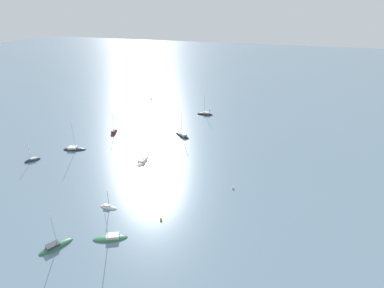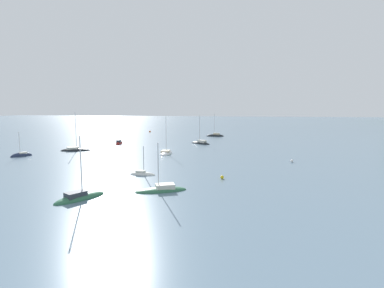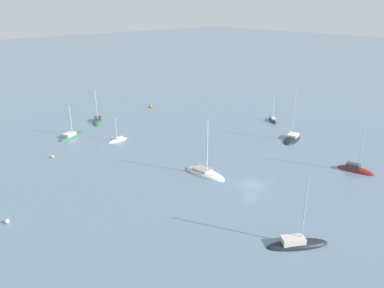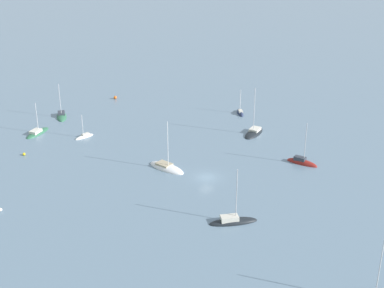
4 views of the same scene
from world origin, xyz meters
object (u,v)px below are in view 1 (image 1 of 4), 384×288
at_px(sailboat_3, 182,136).
at_px(mooring_buoy_0, 233,188).
at_px(sailboat_4, 114,133).
at_px(sailboat_8, 33,161).
at_px(sailboat_1, 108,207).
at_px(sailboat_2, 75,149).
at_px(sailboat_6, 143,161).
at_px(sailboat_7, 56,247).
at_px(sailboat_0, 111,238).
at_px(mooring_buoy_3, 161,219).
at_px(mooring_buoy_2, 210,110).
at_px(sailboat_5, 205,114).
at_px(mooring_buoy_4, 151,99).

distance_m(sailboat_3, mooring_buoy_0, 39.46).
distance_m(sailboat_4, sailboat_8, 31.67).
bearing_deg(sailboat_1, sailboat_2, 138.22).
distance_m(sailboat_6, sailboat_7, 40.73).
relative_size(sailboat_0, sailboat_3, 0.78).
xyz_separation_m(sailboat_1, mooring_buoy_0, (-18.02, 29.23, 0.22)).
distance_m(sailboat_1, sailboat_3, 48.37).
bearing_deg(sailboat_0, mooring_buoy_3, -156.36).
height_order(sailboat_2, mooring_buoy_2, sailboat_2).
height_order(sailboat_1, sailboat_2, sailboat_2).
bearing_deg(sailboat_4, sailboat_2, 149.88).
xyz_separation_m(sailboat_5, mooring_buoy_2, (-5.87, 0.69, 0.14)).
distance_m(sailboat_5, mooring_buoy_2, 5.92).
bearing_deg(mooring_buoy_2, mooring_buoy_4, -103.76).
relative_size(sailboat_3, mooring_buoy_0, 16.21).
xyz_separation_m(sailboat_5, sailboat_6, (48.98, -8.48, -0.06)).
bearing_deg(sailboat_2, sailboat_5, 36.58).
relative_size(sailboat_7, mooring_buoy_4, 11.28).
bearing_deg(sailboat_7, sailboat_0, -29.49).
xyz_separation_m(sailboat_0, sailboat_4, (-52.66, -29.81, 0.02)).
bearing_deg(mooring_buoy_0, sailboat_1, -58.34).
bearing_deg(sailboat_4, mooring_buoy_4, -6.53).
bearing_deg(sailboat_6, sailboat_3, -20.59).
height_order(sailboat_6, sailboat_8, sailboat_6).
bearing_deg(mooring_buoy_3, sailboat_1, -91.71).
distance_m(sailboat_3, sailboat_5, 26.20).
bearing_deg(sailboat_1, sailboat_4, 118.11).
distance_m(sailboat_3, mooring_buoy_2, 32.11).
bearing_deg(sailboat_1, sailboat_7, -103.75).
height_order(sailboat_4, mooring_buoy_3, sailboat_4).
bearing_deg(mooring_buoy_3, sailboat_7, -50.97).
xyz_separation_m(mooring_buoy_2, mooring_buoy_4, (-8.38, -34.21, 0.16)).
bearing_deg(sailboat_1, sailboat_8, 158.24).
distance_m(sailboat_0, sailboat_1, 11.59).
distance_m(sailboat_2, mooring_buoy_2, 65.38).
distance_m(sailboat_5, sailboat_7, 90.23).
relative_size(sailboat_1, sailboat_6, 0.55).
bearing_deg(sailboat_7, sailboat_1, 17.55).
height_order(mooring_buoy_3, mooring_buoy_4, mooring_buoy_4).
height_order(sailboat_3, mooring_buoy_4, sailboat_3).
height_order(sailboat_0, mooring_buoy_4, sailboat_0).
xyz_separation_m(sailboat_5, sailboat_8, (59.74, -43.59, -0.04)).
relative_size(sailboat_3, sailboat_6, 0.94).
height_order(sailboat_1, sailboat_5, sailboat_5).
bearing_deg(sailboat_7, mooring_buoy_0, -13.68).
distance_m(sailboat_1, mooring_buoy_4, 92.68).
height_order(sailboat_6, sailboat_7, sailboat_6).
height_order(sailboat_4, sailboat_6, sailboat_6).
relative_size(sailboat_1, mooring_buoy_2, 11.76).
xyz_separation_m(sailboat_2, mooring_buoy_2, (-54.46, 36.16, 0.15)).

